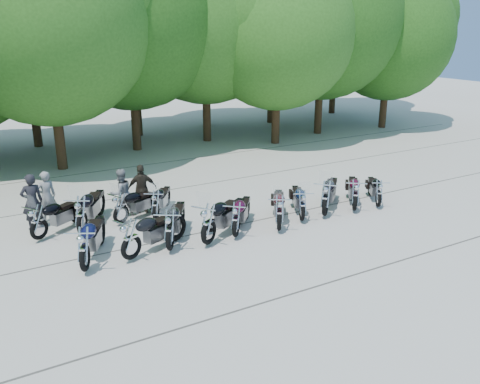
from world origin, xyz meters
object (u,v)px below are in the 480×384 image
motorcycle_7 (326,197)px  rider_2 (142,189)px  motorcycle_9 (379,193)px  motorcycle_12 (120,207)px  motorcycle_1 (131,238)px  rider_3 (47,196)px  motorcycle_11 (81,214)px  motorcycle_2 (170,229)px  motorcycle_4 (236,219)px  motorcycle_5 (279,212)px  motorcycle_13 (156,204)px  motorcycle_8 (355,194)px  motorcycle_0 (84,248)px  motorcycle_6 (302,205)px  rider_1 (121,193)px  rider_0 (32,202)px  motorcycle_3 (208,223)px  motorcycle_10 (38,221)px

motorcycle_7 → rider_2: 6.18m
motorcycle_9 → motorcycle_12: bearing=14.0°
motorcycle_1 → rider_3: size_ratio=1.44×
motorcycle_11 → rider_3: rider_3 is taller
motorcycle_1 → motorcycle_12: motorcycle_1 is taller
motorcycle_2 → motorcycle_11: size_ratio=0.98×
motorcycle_2 → motorcycle_4: bearing=-149.8°
motorcycle_5 → motorcycle_13: motorcycle_5 is taller
motorcycle_1 → motorcycle_8: bearing=-114.6°
motorcycle_5 → motorcycle_8: (3.23, 0.17, -0.02)m
motorcycle_0 → motorcycle_12: motorcycle_0 is taller
motorcycle_6 → motorcycle_8: size_ratio=0.95×
motorcycle_9 → rider_1: rider_1 is taller
motorcycle_13 → motorcycle_6: bearing=-175.9°
motorcycle_13 → rider_2: size_ratio=1.22×
motorcycle_7 → motorcycle_12: bearing=23.3°
motorcycle_2 → rider_1: rider_1 is taller
motorcycle_12 → rider_0: (-2.46, 1.04, 0.29)m
rider_3 → motorcycle_2: bearing=115.1°
motorcycle_12 → motorcycle_1: bearing=145.4°
motorcycle_13 → rider_0: rider_0 is taller
motorcycle_11 → rider_2: rider_2 is taller
motorcycle_3 → motorcycle_5: (2.36, -0.14, -0.06)m
motorcycle_5 → rider_2: (-3.06, 3.77, 0.18)m
rider_3 → rider_2: bearing=159.3°
motorcycle_0 → rider_2: bearing=-101.4°
motorcycle_7 → motorcycle_8: bearing=-137.7°
motorcycle_10 → rider_0: 1.13m
motorcycle_2 → motorcycle_3: bearing=-156.5°
motorcycle_12 → motorcycle_5: bearing=-149.4°
motorcycle_11 → rider_3: bearing=-39.4°
motorcycle_7 → motorcycle_3: bearing=49.2°
motorcycle_13 → motorcycle_4: bearing=156.8°
motorcycle_4 → rider_3: size_ratio=1.34×
motorcycle_0 → motorcycle_5: size_ratio=1.06×
motorcycle_4 → motorcycle_9: size_ratio=1.11×
motorcycle_3 → motorcycle_9: bearing=-123.7°
motorcycle_4 → motorcycle_9: bearing=-140.7°
rider_1 → motorcycle_9: bearing=143.9°
motorcycle_6 → rider_0: bearing=1.9°
motorcycle_9 → motorcycle_13: (-7.20, 2.71, 0.01)m
motorcycle_5 → rider_0: size_ratio=1.30×
motorcycle_3 → motorcycle_10: motorcycle_3 is taller
rider_0 → motorcycle_7: bearing=155.2°
motorcycle_6 → motorcycle_8: 2.13m
motorcycle_9 → motorcycle_1: bearing=32.1°
motorcycle_8 → motorcycle_11: motorcycle_11 is taller
motorcycle_10 → motorcycle_6: bearing=-141.6°
motorcycle_0 → motorcycle_8: motorcycle_0 is taller
motorcycle_6 → motorcycle_11: 6.89m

